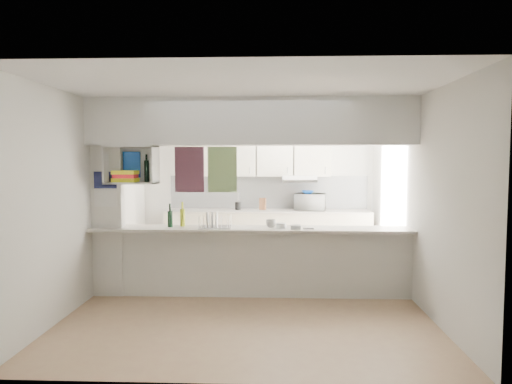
{
  "coord_description": "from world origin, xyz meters",
  "views": [
    {
      "loc": [
        0.3,
        -5.96,
        1.81
      ],
      "look_at": [
        0.05,
        0.5,
        1.36
      ],
      "focal_mm": 32.0,
      "sensor_mm": 36.0,
      "label": 1
    }
  ],
  "objects_px": {
    "bowl": "(308,192)",
    "wine_bottles": "(177,218)",
    "dish_rack": "(215,221)",
    "microwave": "(310,202)"
  },
  "relations": [
    {
      "from": "bowl",
      "to": "wine_bottles",
      "type": "bearing_deg",
      "value": -132.58
    },
    {
      "from": "bowl",
      "to": "dish_rack",
      "type": "relative_size",
      "value": 0.52
    },
    {
      "from": "wine_bottles",
      "to": "bowl",
      "type": "bearing_deg",
      "value": 47.42
    },
    {
      "from": "bowl",
      "to": "microwave",
      "type": "bearing_deg",
      "value": 24.47
    },
    {
      "from": "dish_rack",
      "to": "wine_bottles",
      "type": "relative_size",
      "value": 1.3
    },
    {
      "from": "bowl",
      "to": "dish_rack",
      "type": "distance_m",
      "value": 2.54
    },
    {
      "from": "dish_rack",
      "to": "wine_bottles",
      "type": "bearing_deg",
      "value": 171.42
    },
    {
      "from": "microwave",
      "to": "wine_bottles",
      "type": "bearing_deg",
      "value": 57.76
    },
    {
      "from": "microwave",
      "to": "dish_rack",
      "type": "bearing_deg",
      "value": 67.32
    },
    {
      "from": "microwave",
      "to": "dish_rack",
      "type": "relative_size",
      "value": 1.25
    }
  ]
}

